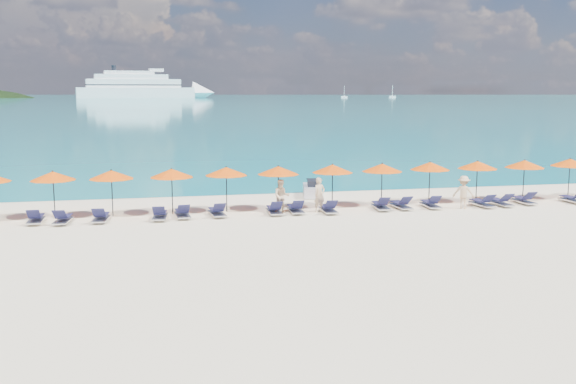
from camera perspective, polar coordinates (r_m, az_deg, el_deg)
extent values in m
plane|color=beige|center=(27.65, 1.28, -3.41)|extent=(1400.00, 1400.00, 0.00)
cube|color=#1FA9B2|center=(686.35, -11.50, 8.30)|extent=(1600.00, 1300.00, 0.01)
cube|color=white|center=(556.98, -13.35, 8.57)|extent=(97.20, 29.88, 8.70)
cone|color=white|center=(566.14, -7.49, 8.74)|extent=(21.51, 21.51, 19.15)
cube|color=white|center=(556.82, -13.56, 9.37)|extent=(77.87, 24.77, 6.96)
cube|color=white|center=(556.72, -13.76, 9.90)|extent=(60.56, 20.77, 4.35)
cube|color=white|center=(556.63, -13.95, 10.26)|extent=(41.24, 15.66, 3.05)
cube|color=black|center=(556.81, -13.55, 9.24)|extent=(78.85, 25.07, 0.78)
cube|color=black|center=(556.84, -13.56, 9.55)|extent=(76.90, 24.47, 0.78)
cylinder|color=black|center=(555.66, -15.22, 10.57)|extent=(3.83, 3.83, 4.79)
cube|color=white|center=(589.58, 9.26, 8.36)|extent=(6.09, 2.03, 1.62)
cylinder|color=white|center=(589.56, 9.27, 8.88)|extent=(0.37, 0.37, 10.15)
cube|color=white|center=(565.24, 5.02, 8.42)|extent=(5.57, 1.86, 1.49)
cylinder|color=white|center=(565.21, 5.02, 8.91)|extent=(0.33, 0.33, 9.29)
cube|color=#B4B6C6|center=(36.50, 2.15, 0.13)|extent=(1.46, 2.72, 0.59)
cube|color=black|center=(36.23, 2.17, 0.75)|extent=(0.74, 1.16, 0.38)
cylinder|color=black|center=(37.05, 2.11, 1.19)|extent=(0.59, 0.18, 0.06)
imported|color=#D5B086|center=(31.60, 2.81, -0.26)|extent=(0.74, 0.62, 1.72)
imported|color=#D5B086|center=(31.32, -0.57, -0.39)|extent=(0.86, 0.56, 1.66)
imported|color=#D5B086|center=(33.72, 15.34, -0.02)|extent=(1.19, 1.01, 1.69)
cylinder|color=black|center=(31.89, -20.09, -0.28)|extent=(0.05, 0.05, 2.20)
cone|color=#E94D06|center=(31.76, -20.17, 1.35)|extent=(2.10, 2.10, 0.42)
sphere|color=black|center=(31.74, -20.20, 1.75)|extent=(0.08, 0.08, 0.08)
cylinder|color=black|center=(31.54, -15.37, -0.15)|extent=(0.05, 0.05, 2.20)
cone|color=#E94D06|center=(31.41, -15.44, 1.50)|extent=(2.10, 2.10, 0.42)
sphere|color=black|center=(31.38, -15.45, 1.90)|extent=(0.08, 0.08, 0.08)
cylinder|color=black|center=(31.47, -10.26, 0.00)|extent=(0.05, 0.05, 2.20)
cone|color=#E94D06|center=(31.34, -10.31, 1.67)|extent=(2.10, 2.10, 0.42)
sphere|color=black|center=(31.31, -10.32, 2.06)|extent=(0.08, 0.08, 0.08)
cylinder|color=black|center=(31.80, -5.49, 0.20)|extent=(0.05, 0.05, 2.20)
cone|color=#E94D06|center=(31.68, -5.51, 1.85)|extent=(2.10, 2.10, 0.42)
sphere|color=black|center=(31.65, -5.52, 2.24)|extent=(0.08, 0.08, 0.08)
cylinder|color=black|center=(32.06, -0.87, 0.31)|extent=(0.05, 0.05, 2.20)
cone|color=#E94D06|center=(31.93, -0.87, 1.94)|extent=(2.10, 2.10, 0.42)
sphere|color=black|center=(31.90, -0.87, 2.34)|extent=(0.08, 0.08, 0.08)
cylinder|color=black|center=(32.83, 3.96, 0.50)|extent=(0.05, 0.05, 2.20)
cone|color=#E94D06|center=(32.71, 3.98, 2.09)|extent=(2.10, 2.10, 0.42)
sphere|color=black|center=(32.68, 3.99, 2.47)|extent=(0.08, 0.08, 0.08)
cylinder|color=black|center=(33.54, 8.33, 0.60)|extent=(0.05, 0.05, 2.20)
cone|color=#E94D06|center=(33.42, 8.37, 2.16)|extent=(2.10, 2.10, 0.42)
sphere|color=black|center=(33.39, 8.37, 2.54)|extent=(0.08, 0.08, 0.08)
cylinder|color=black|center=(34.73, 12.46, 0.77)|extent=(0.05, 0.05, 2.20)
cone|color=#E94D06|center=(34.62, 12.51, 2.28)|extent=(2.10, 2.10, 0.42)
sphere|color=black|center=(34.59, 12.52, 2.64)|extent=(0.08, 0.08, 0.08)
cylinder|color=black|center=(35.84, 16.43, 0.86)|extent=(0.05, 0.05, 2.20)
cone|color=#E94D06|center=(35.73, 16.49, 2.32)|extent=(2.10, 2.10, 0.42)
sphere|color=black|center=(35.70, 16.51, 2.68)|extent=(0.08, 0.08, 0.08)
cylinder|color=black|center=(37.12, 20.21, 0.95)|extent=(0.05, 0.05, 2.20)
cone|color=#E94D06|center=(37.01, 20.29, 2.36)|extent=(2.10, 2.10, 0.42)
sphere|color=black|center=(36.99, 20.30, 2.69)|extent=(0.08, 0.08, 0.08)
cylinder|color=black|center=(38.86, 23.71, 1.08)|extent=(0.05, 0.05, 2.20)
cone|color=#E94D06|center=(38.75, 23.79, 2.42)|extent=(2.10, 2.10, 0.42)
sphere|color=black|center=(38.73, 23.81, 2.75)|extent=(0.08, 0.08, 0.08)
cube|color=silver|center=(31.17, -21.50, -2.36)|extent=(0.65, 1.71, 0.06)
cube|color=#1B1B42|center=(31.39, -21.45, -1.98)|extent=(0.57, 1.11, 0.04)
cube|color=#1B1B42|center=(30.57, -21.69, -1.80)|extent=(0.56, 0.55, 0.43)
cube|color=silver|center=(30.69, -19.37, -2.41)|extent=(0.79, 1.75, 0.06)
cube|color=#1B1B42|center=(30.90, -19.28, -2.03)|extent=(0.66, 1.15, 0.04)
cube|color=#1B1B42|center=(30.09, -19.65, -1.85)|extent=(0.60, 0.59, 0.43)
cube|color=silver|center=(30.58, -16.29, -2.30)|extent=(0.76, 1.75, 0.06)
cube|color=#1B1B42|center=(30.79, -16.23, -1.92)|extent=(0.64, 1.14, 0.04)
cube|color=#1B1B42|center=(29.97, -16.48, -1.74)|extent=(0.59, 0.58, 0.43)
cube|color=silver|center=(30.44, -11.31, -2.16)|extent=(0.77, 1.75, 0.06)
cube|color=#1B1B42|center=(30.65, -11.28, -1.78)|extent=(0.64, 1.14, 0.04)
cube|color=#1B1B42|center=(29.82, -11.41, -1.59)|extent=(0.60, 0.58, 0.43)
cube|color=silver|center=(30.68, -9.37, -2.02)|extent=(0.73, 1.74, 0.06)
cube|color=#1B1B42|center=(30.89, -9.43, -1.64)|extent=(0.62, 1.13, 0.04)
cube|color=#1B1B42|center=(30.07, -9.27, -1.45)|extent=(0.58, 0.57, 0.43)
cube|color=silver|center=(30.82, -6.33, -1.91)|extent=(0.79, 1.75, 0.06)
cube|color=#1B1B42|center=(31.03, -6.42, -1.53)|extent=(0.66, 1.15, 0.04)
cube|color=#1B1B42|center=(30.21, -6.13, -1.33)|extent=(0.60, 0.59, 0.43)
cube|color=silver|center=(31.13, -1.21, -1.74)|extent=(0.65, 1.71, 0.06)
cube|color=#1B1B42|center=(31.34, -1.29, -1.37)|extent=(0.57, 1.11, 0.04)
cube|color=#1B1B42|center=(30.52, -1.04, -1.18)|extent=(0.56, 0.55, 0.43)
cube|color=silver|center=(31.42, 0.68, -1.64)|extent=(0.65, 1.71, 0.06)
cube|color=#1B1B42|center=(31.63, 0.59, -1.27)|extent=(0.57, 1.11, 0.04)
cube|color=#1B1B42|center=(30.82, 0.88, -1.08)|extent=(0.56, 0.55, 0.43)
cube|color=silver|center=(31.52, 3.60, -1.62)|extent=(0.65, 1.71, 0.06)
cube|color=#1B1B42|center=(31.73, 3.49, -1.26)|extent=(0.57, 1.11, 0.04)
cube|color=#1B1B42|center=(30.92, 3.86, -1.06)|extent=(0.56, 0.55, 0.43)
cube|color=silver|center=(32.65, 8.24, -1.33)|extent=(0.77, 1.75, 0.06)
cube|color=#1B1B42|center=(32.86, 8.13, -0.98)|extent=(0.65, 1.14, 0.04)
cube|color=#1B1B42|center=(32.06, 8.51, -0.78)|extent=(0.60, 0.58, 0.43)
cube|color=silver|center=(33.04, 9.99, -1.25)|extent=(0.74, 1.74, 0.06)
cube|color=#1B1B42|center=(33.23, 9.81, -0.91)|extent=(0.63, 1.14, 0.04)
cube|color=#1B1B42|center=(32.48, 10.43, -0.71)|extent=(0.59, 0.57, 0.43)
cube|color=silver|center=(33.59, 12.55, -1.16)|extent=(0.71, 1.73, 0.06)
cube|color=#1B1B42|center=(33.79, 12.40, -0.82)|extent=(0.61, 1.13, 0.04)
cube|color=#1B1B42|center=(33.02, 12.92, -0.63)|extent=(0.58, 0.56, 0.43)
cube|color=silver|center=(34.57, 16.88, -1.06)|extent=(0.78, 1.75, 0.06)
cube|color=#1B1B42|center=(34.74, 16.66, -0.73)|extent=(0.65, 1.15, 0.04)
cube|color=#1B1B42|center=(34.05, 17.42, -0.53)|extent=(0.60, 0.59, 0.43)
cube|color=silver|center=(35.17, 18.35, -0.96)|extent=(0.75, 1.74, 0.06)
cube|color=#1B1B42|center=(35.34, 18.13, -0.64)|extent=(0.63, 1.14, 0.04)
cube|color=#1B1B42|center=(34.66, 18.89, -0.44)|extent=(0.59, 0.58, 0.43)
cube|color=silver|center=(36.20, 20.20, -0.78)|extent=(0.64, 1.71, 0.06)
cube|color=#1B1B42|center=(36.38, 20.01, -0.47)|extent=(0.56, 1.11, 0.04)
cube|color=#1B1B42|center=(35.68, 20.71, -0.28)|extent=(0.56, 0.54, 0.43)
cube|color=silver|center=(37.49, 23.99, -0.69)|extent=(0.73, 1.74, 0.06)
cube|color=#1B1B42|center=(37.66, 23.77, -0.39)|extent=(0.62, 1.13, 0.04)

